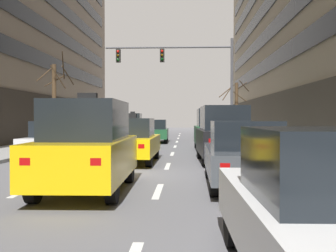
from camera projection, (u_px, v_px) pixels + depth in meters
name	position (u px, v px, depth m)	size (l,w,h in m)	color
ground_plane	(114.00, 173.00, 12.75)	(120.00, 120.00, 0.00)	slate
sidewalk_right	(326.00, 172.00, 12.45)	(3.59, 80.00, 0.14)	gray
lane_stripe_l1_s3	(27.00, 190.00, 9.82)	(0.16, 2.00, 0.01)	silver
lane_stripe_l1_s4	(81.00, 166.00, 14.81)	(0.16, 2.00, 0.01)	silver
lane_stripe_l1_s5	(107.00, 154.00, 19.81)	(0.16, 2.00, 0.01)	silver
lane_stripe_l1_s6	(123.00, 146.00, 24.80)	(0.16, 2.00, 0.01)	silver
lane_stripe_l1_s7	(134.00, 142.00, 29.80)	(0.16, 2.00, 0.01)	silver
lane_stripe_l1_s8	(141.00, 138.00, 34.79)	(0.16, 2.00, 0.01)	silver
lane_stripe_l1_s9	(147.00, 136.00, 39.78)	(0.16, 2.00, 0.01)	silver
lane_stripe_l1_s10	(151.00, 134.00, 44.78)	(0.16, 2.00, 0.01)	silver
lane_stripe_l2_s3	(158.00, 191.00, 9.68)	(0.16, 2.00, 0.01)	silver
lane_stripe_l2_s4	(168.00, 166.00, 14.67)	(0.16, 2.00, 0.01)	silver
lane_stripe_l2_s5	(172.00, 154.00, 19.67)	(0.16, 2.00, 0.01)	silver
lane_stripe_l2_s6	(175.00, 146.00, 24.66)	(0.16, 2.00, 0.01)	silver
lane_stripe_l2_s7	(177.00, 142.00, 29.65)	(0.16, 2.00, 0.01)	silver
lane_stripe_l2_s8	(178.00, 138.00, 34.65)	(0.16, 2.00, 0.01)	silver
lane_stripe_l2_s9	(179.00, 136.00, 39.64)	(0.16, 2.00, 0.01)	silver
lane_stripe_l2_s10	(180.00, 134.00, 44.64)	(0.16, 2.00, 0.01)	silver
taxi_driving_0	(106.00, 129.00, 27.39)	(1.86, 4.27, 2.22)	black
taxi_driving_1	(88.00, 146.00, 9.61)	(1.94, 4.49, 2.34)	black
taxi_driving_2	(131.00, 141.00, 15.79)	(1.99, 4.65, 1.93)	black
car_driving_3	(155.00, 131.00, 28.69)	(1.90, 4.37, 1.63)	black
taxi_driving_4	(133.00, 124.00, 40.91)	(2.02, 4.60, 2.39)	black
car_driving_5	(57.00, 140.00, 17.29)	(2.01, 4.40, 1.62)	black
car_parked_0	(333.00, 211.00, 4.07)	(1.91, 4.44, 1.65)	black
car_parked_1	(244.00, 154.00, 10.26)	(1.94, 4.50, 1.68)	black
car_parked_2	(223.00, 134.00, 16.01)	(2.05, 4.64, 2.22)	black
car_parked_3	(213.00, 130.00, 21.83)	(2.00, 4.65, 2.24)	black
traffic_signal_0	(189.00, 70.00, 25.88)	(8.20, 0.35, 6.69)	#4C4C51
street_tree_1	(55.00, 101.00, 26.01)	(2.14, 2.11, 5.82)	#4C3823
street_tree_3	(236.00, 108.00, 31.74)	(2.38, 2.37, 4.49)	#4C3823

